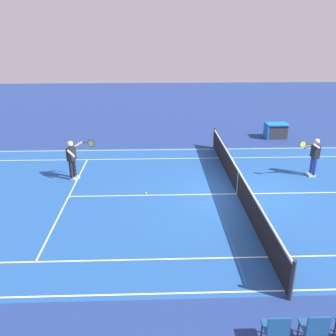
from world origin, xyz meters
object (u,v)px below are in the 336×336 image
(tennis_net, at_px, (238,182))
(tennis_player_near, at_px, (72,158))
(spectator_chair_2, at_px, (315,327))
(tennis_ball, at_px, (146,193))
(equipment_cart_tarped, at_px, (276,131))
(spectator_chair_3, at_px, (276,328))
(tennis_player_far, at_px, (314,155))

(tennis_net, relative_size, tennis_player_near, 6.89)
(tennis_net, relative_size, spectator_chair_2, 13.30)
(tennis_ball, bearing_deg, tennis_net, 177.95)
(tennis_net, relative_size, tennis_ball, 177.27)
(tennis_net, distance_m, tennis_ball, 3.53)
(tennis_player_near, bearing_deg, equipment_cart_tarped, -151.09)
(spectator_chair_3, bearing_deg, tennis_player_near, -57.29)
(tennis_player_far, bearing_deg, spectator_chair_2, 67.79)
(tennis_net, height_order, tennis_player_far, tennis_player_far)
(tennis_net, distance_m, tennis_player_far, 4.01)
(spectator_chair_2, bearing_deg, tennis_player_near, -53.97)
(tennis_player_near, relative_size, equipment_cart_tarped, 1.36)
(spectator_chair_3, bearing_deg, spectator_chair_2, 180.00)
(tennis_player_far, bearing_deg, tennis_player_near, -0.10)
(equipment_cart_tarped, bearing_deg, tennis_ball, 45.11)
(tennis_ball, xyz_separation_m, equipment_cart_tarped, (-7.31, -7.33, 0.40))
(tennis_player_far, distance_m, tennis_ball, 7.32)
(tennis_player_far, distance_m, spectator_chair_2, 9.63)
(tennis_net, xyz_separation_m, tennis_player_far, (-3.59, -1.73, 0.44))
(tennis_ball, bearing_deg, spectator_chair_3, 110.25)
(tennis_ball, relative_size, spectator_chair_2, 0.08)
(tennis_player_far, height_order, spectator_chair_3, tennis_player_far)
(tennis_player_near, xyz_separation_m, tennis_ball, (-3.04, 1.62, -0.90))
(spectator_chair_3, bearing_deg, equipment_cart_tarped, -107.50)
(spectator_chair_2, height_order, equipment_cart_tarped, spectator_chair_2)
(equipment_cart_tarped, bearing_deg, spectator_chair_3, 72.50)
(spectator_chair_3, height_order, equipment_cart_tarped, spectator_chair_3)
(spectator_chair_2, bearing_deg, tennis_ball, -64.70)
(tennis_net, xyz_separation_m, tennis_ball, (3.50, -0.13, -0.46))
(tennis_net, xyz_separation_m, tennis_player_near, (6.54, -1.75, 0.44))
(tennis_player_near, bearing_deg, tennis_ball, 151.91)
(tennis_net, xyz_separation_m, equipment_cart_tarped, (-3.81, -7.46, -0.05))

